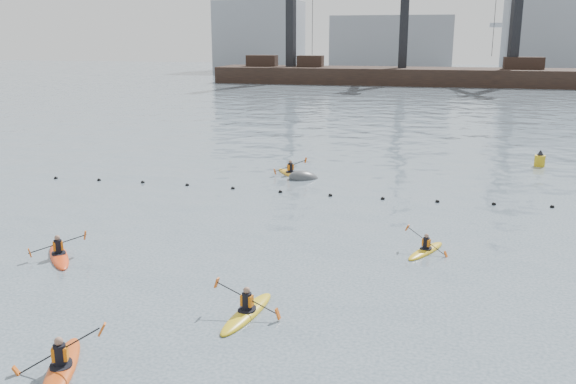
% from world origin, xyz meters
% --- Properties ---
extents(float_line, '(33.24, 0.73, 0.24)m').
position_xyz_m(float_line, '(-0.50, 22.53, 0.03)').
color(float_line, black).
rests_on(float_line, ground).
extents(barge_pier, '(72.00, 19.30, 29.50)m').
position_xyz_m(barge_pier, '(-0.22, 110.00, 1.89)').
color(barge_pier, black).
rests_on(barge_pier, ground).
extents(skyline, '(141.00, 28.00, 22.00)m').
position_xyz_m(skyline, '(2.23, 150.27, 9.25)').
color(skyline, gray).
rests_on(skyline, ground).
extents(kayaker_0, '(2.43, 3.65, 1.50)m').
position_xyz_m(kayaker_0, '(-2.99, 1.85, 0.11)').
color(kayaker_0, '#CC4813').
rests_on(kayaker_0, ground).
extents(kayaker_1, '(2.38, 3.54, 1.27)m').
position_xyz_m(kayaker_1, '(0.92, 6.39, 0.11)').
color(kayaker_1, gold).
rests_on(kayaker_1, ground).
extents(kayaker_2, '(2.71, 3.10, 1.13)m').
position_xyz_m(kayaker_2, '(-8.29, 9.72, 0.11)').
color(kayaker_2, '#E34015').
rests_on(kayaker_2, ground).
extents(kayaker_3, '(1.87, 2.86, 1.16)m').
position_xyz_m(kayaker_3, '(6.53, 13.96, 0.09)').
color(kayaker_3, gold).
rests_on(kayaker_3, ground).
extents(kayaker_5, '(2.74, 3.20, 1.21)m').
position_xyz_m(kayaker_5, '(-2.52, 27.18, 0.11)').
color(kayaker_5, gold).
rests_on(kayaker_5, ground).
extents(mooring_buoy, '(2.53, 2.17, 1.43)m').
position_xyz_m(mooring_buoy, '(-1.40, 26.25, 0.00)').
color(mooring_buoy, '#3B3E40').
rests_on(mooring_buoy, ground).
extents(nav_buoy, '(0.73, 0.73, 1.33)m').
position_xyz_m(nav_buoy, '(14.00, 34.00, 0.40)').
color(nav_buoy, gold).
rests_on(nav_buoy, ground).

